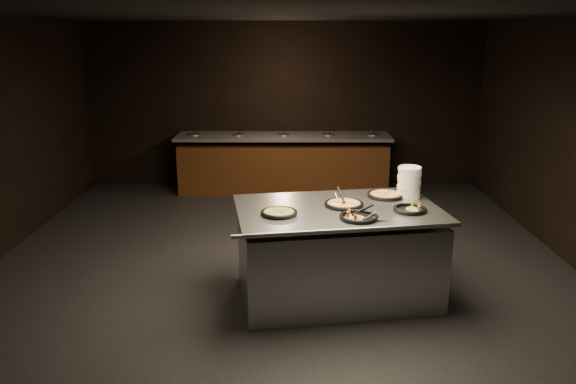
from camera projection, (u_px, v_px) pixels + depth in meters
The scene contains 11 objects.
room at pixel (280, 152), 6.14m from camera, with size 7.02×8.02×2.92m.
salad_bar at pixel (283, 167), 9.84m from camera, with size 3.70×0.83×1.18m.
serving_counter at pixel (337, 255), 5.87m from camera, with size 2.24×1.63×0.99m.
plate_stack at pixel (409, 182), 6.06m from camera, with size 0.25×0.25×0.33m, color white.
pan_veggie_whole at pixel (279, 212), 5.51m from camera, with size 0.36×0.36×0.04m.
pan_cheese_whole at pixel (344, 204), 5.79m from camera, with size 0.40×0.40×0.04m.
pan_cheese_slices_a at pixel (386, 195), 6.11m from camera, with size 0.40×0.40×0.04m.
pan_cheese_slices_b at pixel (359, 217), 5.39m from camera, with size 0.38×0.38×0.04m.
pan_veggie_slices at pixel (410, 209), 5.62m from camera, with size 0.34×0.34×0.04m.
server_left at pixel (339, 196), 5.86m from camera, with size 0.18×0.32×0.16m.
server_right at pixel (367, 213), 5.32m from camera, with size 0.33×0.09×0.16m.
Camera 1 is at (0.10, -6.02, 2.72)m, focal length 35.00 mm.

